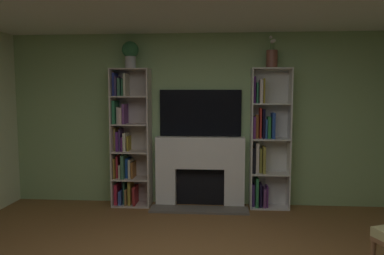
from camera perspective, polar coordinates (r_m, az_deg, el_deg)
The scene contains 7 objects.
wall_back_accent at distance 5.31m, azimuth 1.39°, elevation 1.26°, with size 5.77×0.06×2.52m, color #96B87B.
fireplace at distance 5.27m, azimuth 1.29°, elevation -6.76°, with size 1.39×0.52×1.02m.
tv at distance 5.24m, azimuth 1.36°, elevation 2.34°, with size 1.19×0.06×0.68m, color black.
bookshelf_left at distance 5.34m, azimuth -10.21°, elevation -2.37°, with size 0.55×0.33×2.01m.
bookshelf_right at distance 5.24m, azimuth 11.64°, elevation -2.32°, with size 0.55×0.28×2.01m.
potted_plant at distance 5.29m, azimuth -9.83°, elevation 11.70°, with size 0.24×0.24×0.39m.
vase_with_flowers at distance 5.18m, azimuth 12.65°, elevation 10.79°, with size 0.16×0.16×0.44m.
Camera 1 is at (0.26, -2.39, 1.64)m, focal length 33.38 mm.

